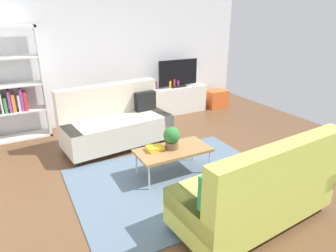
{
  "coord_description": "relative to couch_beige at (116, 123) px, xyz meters",
  "views": [
    {
      "loc": [
        -1.97,
        -3.6,
        2.31
      ],
      "look_at": [
        0.05,
        0.21,
        0.65
      ],
      "focal_mm": 31.72,
      "sensor_mm": 36.0,
      "label": 1
    }
  ],
  "objects": [
    {
      "name": "tv",
      "position": [
        1.95,
        1.16,
        0.51
      ],
      "size": [
        1.0,
        0.2,
        0.64
      ],
      "color": "black",
      "rests_on": "tv_console"
    },
    {
      "name": "table_book_0",
      "position": [
        0.15,
        -1.32,
        -0.01
      ],
      "size": [
        0.26,
        0.2,
        0.02
      ],
      "primitive_type": "cube",
      "rotation": [
        0.0,
        0.0,
        0.1
      ],
      "color": "gold",
      "rests_on": "coffee_table"
    },
    {
      "name": "bottle_0",
      "position": [
        1.72,
        1.14,
        0.28
      ],
      "size": [
        0.06,
        0.06,
        0.17
      ],
      "primitive_type": "cylinder",
      "color": "gold",
      "rests_on": "tv_console"
    },
    {
      "name": "bottle_1",
      "position": [
        1.83,
        1.14,
        0.3
      ],
      "size": [
        0.05,
        0.05,
        0.2
      ],
      "primitive_type": "cylinder",
      "color": "red",
      "rests_on": "tv_console"
    },
    {
      "name": "area_rug",
      "position": [
        0.34,
        -1.62,
        -0.44
      ],
      "size": [
        2.9,
        2.2,
        0.01
      ],
      "primitive_type": "cube",
      "color": "slate",
      "rests_on": "ground_plane"
    },
    {
      "name": "couch_beige",
      "position": [
        0.0,
        0.0,
        0.0
      ],
      "size": [
        1.98,
        1.04,
        1.1
      ],
      "rotation": [
        0.0,
        0.0,
        3.25
      ],
      "color": "beige",
      "rests_on": "ground_plane"
    },
    {
      "name": "vase_1",
      "position": [
        1.54,
        1.23,
        0.29
      ],
      "size": [
        0.12,
        0.12,
        0.18
      ],
      "primitive_type": "cylinder",
      "color": "#4C72B2",
      "rests_on": "tv_console"
    },
    {
      "name": "coffee_table",
      "position": [
        0.39,
        -1.42,
        -0.05
      ],
      "size": [
        1.1,
        0.56,
        0.42
      ],
      "color": "#9E7042",
      "rests_on": "ground_plane"
    },
    {
      "name": "couch_green",
      "position": [
        0.68,
        -2.84,
        0.01
      ],
      "size": [
        1.96,
        0.99,
        1.1
      ],
      "rotation": [
        0.0,
        0.0,
        0.08
      ],
      "color": "#C1CC51",
      "rests_on": "ground_plane"
    },
    {
      "name": "bookshelf",
      "position": [
        -1.58,
        1.2,
        0.52
      ],
      "size": [
        1.1,
        0.36,
        2.1
      ],
      "color": "white",
      "rests_on": "ground_plane"
    },
    {
      "name": "potted_plant",
      "position": [
        0.39,
        -1.39,
        0.16
      ],
      "size": [
        0.25,
        0.25,
        0.34
      ],
      "color": "brown",
      "rests_on": "coffee_table"
    },
    {
      "name": "vase_0",
      "position": [
        1.37,
        1.23,
        0.28
      ],
      "size": [
        0.11,
        0.11,
        0.17
      ],
      "primitive_type": "cylinder",
      "color": "#B24C4C",
      "rests_on": "tv_console"
    },
    {
      "name": "tv_console",
      "position": [
        1.95,
        1.18,
        -0.12
      ],
      "size": [
        1.4,
        0.44,
        0.64
      ],
      "primitive_type": "cube",
      "color": "silver",
      "rests_on": "ground_plane"
    },
    {
      "name": "ground_plane",
      "position": [
        0.45,
        -1.28,
        -0.44
      ],
      "size": [
        7.68,
        7.68,
        0.0
      ],
      "primitive_type": "plane",
      "color": "brown"
    },
    {
      "name": "storage_trunk",
      "position": [
        3.05,
        1.08,
        -0.22
      ],
      "size": [
        0.52,
        0.4,
        0.44
      ],
      "primitive_type": "cube",
      "color": "orange",
      "rests_on": "ground_plane"
    },
    {
      "name": "table_book_1",
      "position": [
        0.15,
        -1.32,
        0.02
      ],
      "size": [
        0.26,
        0.21,
        0.04
      ],
      "primitive_type": "cube",
      "rotation": [
        0.0,
        0.0,
        -0.11
      ],
      "color": "gold",
      "rests_on": "table_book_0"
    },
    {
      "name": "wall_far",
      "position": [
        0.45,
        1.52,
        1.01
      ],
      "size": [
        6.4,
        0.12,
        2.9
      ],
      "primitive_type": "cube",
      "color": "silver",
      "rests_on": "ground_plane"
    },
    {
      "name": "bottle_2",
      "position": [
        1.93,
        1.14,
        0.28
      ],
      "size": [
        0.05,
        0.05,
        0.16
      ],
      "primitive_type": "cylinder",
      "color": "purple",
      "rests_on": "tv_console"
    }
  ]
}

